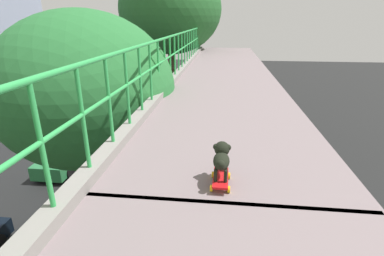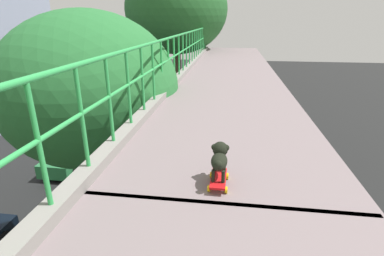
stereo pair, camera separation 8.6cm
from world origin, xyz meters
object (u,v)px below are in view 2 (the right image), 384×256
at_px(car_blue_fifth, 90,201).
at_px(toy_skateboard, 218,179).
at_px(car_green_sixth, 72,153).
at_px(city_bus, 140,83).
at_px(small_dog, 220,157).

xyz_separation_m(car_blue_fifth, toy_skateboard, (5.55, -7.00, 5.63)).
height_order(car_green_sixth, city_bus, city_bus).
distance_m(city_bus, small_dog, 26.72).
distance_m(car_green_sixth, city_bus, 13.64).
xyz_separation_m(car_green_sixth, city_bus, (-0.14, 13.59, 1.23)).
xyz_separation_m(car_blue_fifth, small_dog, (5.55, -6.94, 5.85)).
relative_size(car_green_sixth, toy_skateboard, 10.04).
bearing_deg(city_bus, car_green_sixth, -89.41).
height_order(car_blue_fifth, small_dog, small_dog).
height_order(city_bus, small_dog, small_dog).
distance_m(city_bus, toy_skateboard, 26.74).
bearing_deg(city_bus, toy_skateboard, -70.44).
bearing_deg(small_dog, city_bus, 109.61).
relative_size(car_blue_fifth, car_green_sixth, 1.02).
bearing_deg(car_blue_fifth, toy_skateboard, -51.56).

